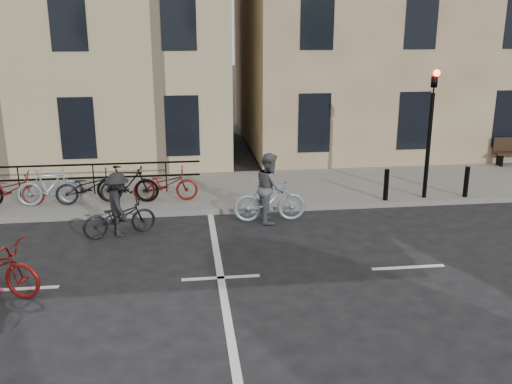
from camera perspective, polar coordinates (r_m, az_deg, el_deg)
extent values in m
plane|color=black|center=(11.79, -3.55, -8.57)|extent=(120.00, 120.00, 0.00)
cube|color=slate|center=(17.69, -17.99, -0.43)|extent=(46.00, 4.00, 0.15)
cylinder|color=black|center=(16.84, 16.85, 4.38)|extent=(0.12, 0.12, 3.00)
imported|color=black|center=(16.56, 17.42, 10.98)|extent=(0.15, 0.18, 0.90)
sphere|color=#FF0C05|center=(16.44, 17.63, 11.28)|extent=(0.18, 0.18, 0.18)
cylinder|color=black|center=(16.54, 12.89, 0.72)|extent=(0.14, 0.14, 0.90)
cylinder|color=black|center=(17.51, 20.29, 0.97)|extent=(0.14, 0.14, 0.90)
cube|color=black|center=(21.89, 23.19, 2.96)|extent=(0.06, 0.38, 0.40)
cube|color=black|center=(17.52, -19.32, 1.16)|extent=(8.30, 0.04, 0.95)
imported|color=maroon|center=(16.93, -23.38, 0.20)|extent=(1.80, 0.63, 0.95)
imported|color=#8DA9B8|center=(16.66, -19.94, 0.51)|extent=(1.75, 0.49, 1.05)
imported|color=black|center=(16.47, -16.36, 0.47)|extent=(1.80, 0.63, 0.95)
imported|color=black|center=(16.32, -12.73, 0.79)|extent=(1.75, 0.49, 1.05)
imported|color=maroon|center=(16.27, -9.04, 0.75)|extent=(1.80, 0.63, 0.95)
imported|color=#8DA9B8|center=(14.82, 1.39, -0.84)|extent=(1.90, 0.56, 1.13)
imported|color=#57585C|center=(14.72, 1.40, 0.44)|extent=(0.70, 0.90, 1.83)
imported|color=black|center=(14.25, -13.52, -2.46)|extent=(1.88, 1.18, 0.93)
imported|color=black|center=(14.15, -13.61, -1.22)|extent=(0.90, 1.16, 1.58)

